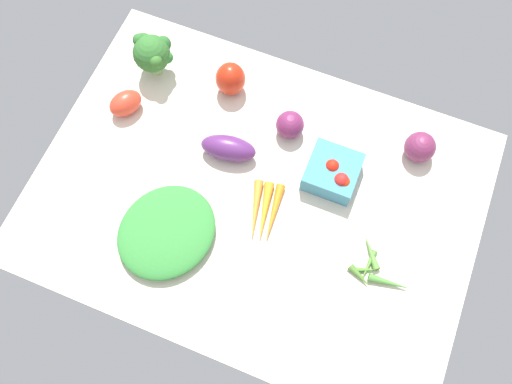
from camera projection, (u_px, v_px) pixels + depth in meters
tablecloth at (256, 197)px, 129.24cm from camera, size 104.00×76.00×2.00cm
eggplant at (228, 148)px, 129.36cm from camera, size 14.26×8.32×6.17cm
broccoli_head at (152, 52)px, 133.98cm from camera, size 10.40×9.97×12.16cm
red_onion_near_basket at (290, 125)px, 131.26cm from camera, size 6.88×6.88×6.88cm
red_onion_center at (420, 147)px, 128.76cm from camera, size 7.45×7.45×7.45cm
leafy_greens_clump at (166, 232)px, 122.73cm from camera, size 27.58×29.14×4.41cm
berry_basket at (333, 173)px, 126.95cm from camera, size 11.95×11.95×7.21cm
okra_pile at (374, 270)px, 120.83cm from camera, size 14.63×12.34×1.95cm
carrot_bunch at (264, 212)px, 125.55cm from camera, size 9.27×15.58×2.39cm
roma_tomato at (125, 103)px, 133.97cm from camera, size 9.49×10.31×5.95cm
bell_pepper_red at (230, 79)px, 134.60cm from camera, size 9.13×9.13×9.25cm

